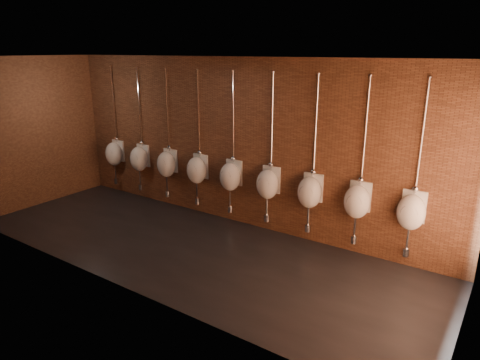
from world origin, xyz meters
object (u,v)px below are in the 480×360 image
object	(u,v)px
urinal_1	(139,158)
urinal_8	(411,211)
urinal_7	(357,201)
urinal_2	(167,164)
urinal_3	(197,170)
urinal_0	(114,153)
urinal_4	(230,176)
urinal_6	(310,192)
urinal_5	(268,183)

from	to	relation	value
urinal_1	urinal_8	size ratio (longest dim) A/B	1.00
urinal_7	urinal_8	size ratio (longest dim) A/B	1.00
urinal_2	urinal_3	bearing A→B (deg)	0.00
urinal_0	urinal_8	distance (m)	6.71
urinal_2	urinal_4	bearing A→B (deg)	0.00
urinal_2	urinal_4	xyz separation A→B (m)	(1.68, 0.00, 0.00)
urinal_0	urinal_6	world-z (taller)	same
urinal_5	urinal_8	distance (m)	2.52
urinal_4	urinal_5	world-z (taller)	same
urinal_7	urinal_3	bearing A→B (deg)	180.00
urinal_1	urinal_7	world-z (taller)	same
urinal_2	urinal_8	distance (m)	5.04
urinal_0	urinal_7	size ratio (longest dim) A/B	1.00
urinal_5	urinal_7	world-z (taller)	same
urinal_0	urinal_3	world-z (taller)	same
urinal_0	urinal_7	bearing A→B (deg)	0.00
urinal_8	urinal_3	bearing A→B (deg)	180.00
urinal_0	urinal_5	world-z (taller)	same
urinal_7	urinal_8	world-z (taller)	same
urinal_1	urinal_2	distance (m)	0.84
urinal_6	urinal_3	bearing A→B (deg)	180.00
urinal_2	urinal_6	world-z (taller)	same
urinal_5	urinal_3	bearing A→B (deg)	180.00
urinal_8	urinal_6	bearing A→B (deg)	180.00
urinal_7	urinal_8	distance (m)	0.84
urinal_0	urinal_8	xyz separation A→B (m)	(6.71, 0.00, 0.00)
urinal_3	urinal_7	xyz separation A→B (m)	(3.36, 0.00, 0.00)
urinal_2	urinal_4	distance (m)	1.68
urinal_1	urinal_4	xyz separation A→B (m)	(2.52, 0.00, 0.00)
urinal_6	urinal_8	xyz separation A→B (m)	(1.68, 0.00, 0.00)
urinal_5	urinal_6	world-z (taller)	same
urinal_3	urinal_4	bearing A→B (deg)	0.00
urinal_0	urinal_5	xyz separation A→B (m)	(4.20, 0.00, 0.00)
urinal_3	urinal_8	distance (m)	4.20
urinal_4	urinal_7	xyz separation A→B (m)	(2.52, 0.00, 0.00)
urinal_4	urinal_7	distance (m)	2.52
urinal_6	urinal_7	distance (m)	0.84
urinal_2	urinal_6	xyz separation A→B (m)	(3.36, 0.00, 0.00)
urinal_8	urinal_5	bearing A→B (deg)	180.00
urinal_5	urinal_8	bearing A→B (deg)	0.00
urinal_3	urinal_2	bearing A→B (deg)	180.00
urinal_3	urinal_7	distance (m)	3.36
urinal_2	urinal_3	distance (m)	0.84
urinal_6	urinal_2	bearing A→B (deg)	180.00
urinal_3	urinal_0	bearing A→B (deg)	180.00
urinal_4	urinal_6	xyz separation A→B (m)	(1.68, 0.00, 0.00)
urinal_2	urinal_1	bearing A→B (deg)	180.00
urinal_0	urinal_1	bearing A→B (deg)	0.00
urinal_5	urinal_2	bearing A→B (deg)	180.00
urinal_1	urinal_4	bearing A→B (deg)	0.00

